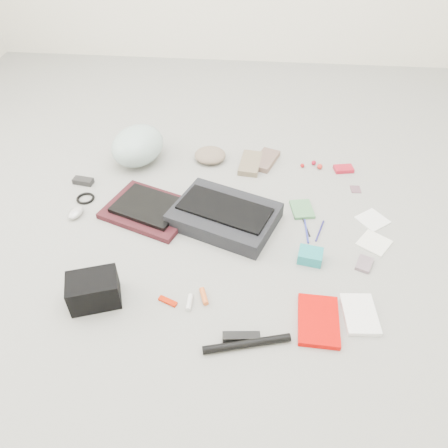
# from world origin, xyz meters

# --- Properties ---
(ground_plane) EXTENTS (4.00, 4.00, 0.00)m
(ground_plane) POSITION_xyz_m (0.00, 0.00, 0.00)
(ground_plane) COLOR gray
(messenger_bag) EXTENTS (0.55, 0.47, 0.08)m
(messenger_bag) POSITION_xyz_m (-0.00, 0.07, 0.04)
(messenger_bag) COLOR black
(messenger_bag) RESTS_ON ground_plane
(bag_flap) EXTENTS (0.46, 0.33, 0.01)m
(bag_flap) POSITION_xyz_m (-0.00, 0.07, 0.08)
(bag_flap) COLOR black
(bag_flap) RESTS_ON messenger_bag
(laptop_sleeve) EXTENTS (0.48, 0.42, 0.03)m
(laptop_sleeve) POSITION_xyz_m (-0.37, 0.11, 0.01)
(laptop_sleeve) COLOR #3D1319
(laptop_sleeve) RESTS_ON ground_plane
(laptop) EXTENTS (0.37, 0.32, 0.02)m
(laptop) POSITION_xyz_m (-0.37, 0.11, 0.04)
(laptop) COLOR black
(laptop) RESTS_ON laptop_sleeve
(bike_helmet) EXTENTS (0.35, 0.39, 0.20)m
(bike_helmet) POSITION_xyz_m (-0.52, 0.54, 0.10)
(bike_helmet) COLOR #A9C8C3
(bike_helmet) RESTS_ON ground_plane
(beanie) EXTENTS (0.18, 0.17, 0.06)m
(beanie) POSITION_xyz_m (-0.13, 0.58, 0.03)
(beanie) COLOR #86705E
(beanie) RESTS_ON ground_plane
(mitten_left) EXTENTS (0.13, 0.22, 0.03)m
(mitten_left) POSITION_xyz_m (0.09, 0.54, 0.02)
(mitten_left) COLOR #827157
(mitten_left) RESTS_ON ground_plane
(mitten_right) EXTENTS (0.16, 0.22, 0.03)m
(mitten_right) POSITION_xyz_m (0.18, 0.59, 0.02)
(mitten_right) COLOR #745A4F
(mitten_right) RESTS_ON ground_plane
(power_brick) EXTENTS (0.11, 0.06, 0.03)m
(power_brick) POSITION_xyz_m (-0.77, 0.30, 0.01)
(power_brick) COLOR black
(power_brick) RESTS_ON ground_plane
(cable_coil) EXTENTS (0.12, 0.12, 0.01)m
(cable_coil) POSITION_xyz_m (-0.72, 0.17, 0.01)
(cable_coil) COLOR black
(cable_coil) RESTS_ON ground_plane
(mouse) EXTENTS (0.08, 0.11, 0.04)m
(mouse) POSITION_xyz_m (-0.72, 0.05, 0.02)
(mouse) COLOR #B4B4B4
(mouse) RESTS_ON ground_plane
(camera_bag) EXTENTS (0.23, 0.19, 0.12)m
(camera_bag) POSITION_xyz_m (-0.47, -0.44, 0.06)
(camera_bag) COLOR black
(camera_bag) RESTS_ON ground_plane
(multitool) EXTENTS (0.08, 0.05, 0.01)m
(multitool) POSITION_xyz_m (-0.18, -0.42, 0.01)
(multitool) COLOR #B51A00
(multitool) RESTS_ON ground_plane
(toiletry_tube_white) EXTENTS (0.02, 0.07, 0.02)m
(toiletry_tube_white) POSITION_xyz_m (-0.10, -0.42, 0.01)
(toiletry_tube_white) COLOR silver
(toiletry_tube_white) RESTS_ON ground_plane
(toiletry_tube_orange) EXTENTS (0.05, 0.08, 0.02)m
(toiletry_tube_orange) POSITION_xyz_m (-0.04, -0.39, 0.01)
(toiletry_tube_orange) COLOR #D75F27
(toiletry_tube_orange) RESTS_ON ground_plane
(u_lock) EXTENTS (0.14, 0.05, 0.03)m
(u_lock) POSITION_xyz_m (0.12, -0.56, 0.01)
(u_lock) COLOR black
(u_lock) RESTS_ON ground_plane
(bike_pump) EXTENTS (0.32, 0.11, 0.03)m
(bike_pump) POSITION_xyz_m (0.14, -0.59, 0.01)
(bike_pump) COLOR black
(bike_pump) RESTS_ON ground_plane
(book_red) EXTENTS (0.16, 0.23, 0.02)m
(book_red) POSITION_xyz_m (0.40, -0.46, 0.01)
(book_red) COLOR #EA0500
(book_red) RESTS_ON ground_plane
(book_white) EXTENTS (0.14, 0.19, 0.02)m
(book_white) POSITION_xyz_m (0.56, -0.42, 0.01)
(book_white) COLOR white
(book_white) RESTS_ON ground_plane
(notepad) EXTENTS (0.12, 0.15, 0.02)m
(notepad) POSITION_xyz_m (0.36, 0.19, 0.01)
(notepad) COLOR #47814F
(notepad) RESTS_ON ground_plane
(pen_blue) EXTENTS (0.02, 0.16, 0.01)m
(pen_blue) POSITION_xyz_m (0.38, 0.04, 0.00)
(pen_blue) COLOR #2A329A
(pen_blue) RESTS_ON ground_plane
(pen_black) EXTENTS (0.03, 0.12, 0.01)m
(pen_black) POSITION_xyz_m (0.38, 0.06, 0.00)
(pen_black) COLOR black
(pen_black) RESTS_ON ground_plane
(pen_navy) EXTENTS (0.05, 0.14, 0.01)m
(pen_navy) POSITION_xyz_m (0.44, 0.05, 0.00)
(pen_navy) COLOR navy
(pen_navy) RESTS_ON ground_plane
(accordion_wallet) EXTENTS (0.11, 0.10, 0.05)m
(accordion_wallet) POSITION_xyz_m (0.39, -0.14, 0.03)
(accordion_wallet) COLOR teal
(accordion_wallet) RESTS_ON ground_plane
(card_deck) EXTENTS (0.09, 0.10, 0.02)m
(card_deck) POSITION_xyz_m (0.62, -0.15, 0.01)
(card_deck) COLOR gray
(card_deck) RESTS_ON ground_plane
(napkin_top) EXTENTS (0.17, 0.17, 0.01)m
(napkin_top) POSITION_xyz_m (0.70, 0.14, 0.00)
(napkin_top) COLOR white
(napkin_top) RESTS_ON ground_plane
(napkin_bottom) EXTENTS (0.17, 0.17, 0.01)m
(napkin_bottom) POSITION_xyz_m (0.68, -0.01, 0.00)
(napkin_bottom) COLOR white
(napkin_bottom) RESTS_ON ground_plane
(lollipop_a) EXTENTS (0.03, 0.03, 0.02)m
(lollipop_a) POSITION_xyz_m (0.38, 0.56, 0.01)
(lollipop_a) COLOR #A11013
(lollipop_a) RESTS_ON ground_plane
(lollipop_b) EXTENTS (0.03, 0.03, 0.03)m
(lollipop_b) POSITION_xyz_m (0.44, 0.59, 0.01)
(lollipop_b) COLOR #A00C21
(lollipop_b) RESTS_ON ground_plane
(lollipop_c) EXTENTS (0.04, 0.04, 0.03)m
(lollipop_c) POSITION_xyz_m (0.47, 0.55, 0.01)
(lollipop_c) COLOR red
(lollipop_c) RESTS_ON ground_plane
(altoids_tin) EXTENTS (0.11, 0.08, 0.02)m
(altoids_tin) POSITION_xyz_m (0.60, 0.55, 0.01)
(altoids_tin) COLOR #B41629
(altoids_tin) RESTS_ON ground_plane
(stamp_sheet) EXTENTS (0.05, 0.06, 0.00)m
(stamp_sheet) POSITION_xyz_m (0.65, 0.38, 0.00)
(stamp_sheet) COLOR #734D5B
(stamp_sheet) RESTS_ON ground_plane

